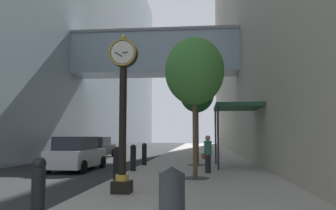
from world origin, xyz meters
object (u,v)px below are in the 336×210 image
Objects in this scene: bollard_fourth at (133,157)px; street_tree_mid_near at (197,93)px; bollard_nearest at (38,186)px; trash_bin at (172,193)px; bollard_fifth at (144,153)px; car_white_mid at (77,154)px; street_tree_near at (194,72)px; bollard_third at (117,162)px; pedestrian_walking at (208,153)px; street_clock at (123,104)px; car_black_near at (98,147)px.

street_tree_mid_near is (2.98, 3.41, 3.43)m from bollard_fourth.
trash_bin is (2.66, 0.19, -0.11)m from bollard_nearest.
bollard_fifth is 3.74m from car_white_mid.
bollard_fifth is 0.22× the size of street_tree_near.
bollard_fourth is 5.68m from street_tree_mid_near.
bollard_fourth is 3.45m from car_white_mid.
bollard_third is at bearing -53.90° from car_white_mid.
bollard_nearest is 1.00× the size of bollard_third.
street_tree_near is 3.35× the size of pedestrian_walking.
street_tree_mid_near is (0.00, 6.01, -0.13)m from street_tree_near.
street_tree_mid_near is at bearing 97.46° from pedestrian_walking.
trash_bin is 0.63× the size of pedestrian_walking.
bollard_nearest is 1.18× the size of trash_bin.
bollard_third reaches higher than trash_bin.
bollard_fourth is 9.65m from trash_bin.
car_white_mid is (-3.22, 1.26, 0.05)m from bollard_fourth.
bollard_fourth is 5.32m from street_tree_near.
bollard_third is at bearing 107.04° from street_clock.
car_black_near reaches higher than bollard_fifth.
bollard_nearest and bollard_fifth have the same top height.
street_clock reaches higher than bollard_fourth.
pedestrian_walking reaches higher than trash_bin.
street_tree_mid_near reaches higher than trash_bin.
car_black_near is (-8.28, 8.07, -3.40)m from street_tree_mid_near.
car_white_mid reaches higher than car_black_near.
bollard_fifth is at bearing 90.00° from bollard_fourth.
street_clock is 3.90m from bollard_nearest.
street_tree_mid_near is (2.98, 0.25, 3.43)m from bollard_fifth.
street_clock is at bearing -60.91° from car_white_mid.
car_black_near reaches higher than bollard_fourth.
car_white_mid is (-6.20, 3.86, -3.50)m from street_tree_near.
car_white_mid is (2.08, -10.22, 0.02)m from car_black_near.
trash_bin is 12.06m from car_white_mid.
street_clock is 9.61m from bollard_fifth.
car_white_mid is at bearing 126.10° from bollard_third.
street_tree_mid_near is 1.25× the size of car_black_near.
street_clock is at bearing 119.45° from trash_bin.
bollard_third is 6.67m from trash_bin.
car_white_mid is (-4.15, 7.47, -1.88)m from street_clock.
bollard_fifth is 0.27× the size of car_white_mid.
bollard_third is 3.15m from bollard_fourth.
street_clock is 4.06m from trash_bin.
bollard_nearest is at bearing -90.00° from bollard_fifth.
bollard_nearest is at bearing -73.30° from car_white_mid.
bollard_fourth is at bearing 90.00° from bollard_nearest.
bollard_nearest is 1.00× the size of bollard_fifth.
car_white_mid reaches higher than bollard_fourth.
pedestrian_walking reaches higher than bollard_third.
bollard_fourth reaches higher than trash_bin.
bollard_fifth is at bearing 90.00° from bollard_nearest.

